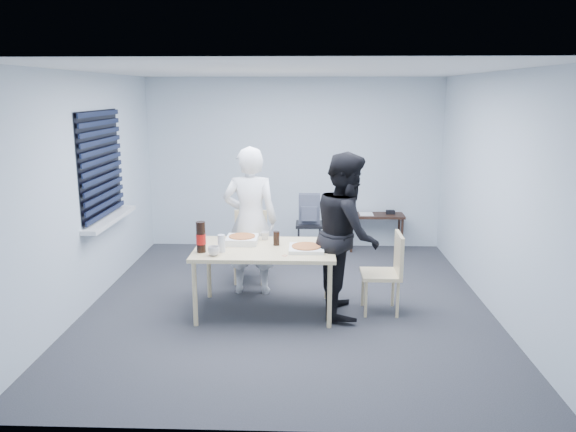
{
  "coord_description": "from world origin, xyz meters",
  "views": [
    {
      "loc": [
        0.21,
        -6.09,
        2.39
      ],
      "look_at": [
        -0.01,
        0.1,
        1.01
      ],
      "focal_mm": 35.0,
      "sensor_mm": 36.0,
      "label": 1
    }
  ],
  "objects_px": {
    "side_table": "(376,219)",
    "soda_bottle": "(201,238)",
    "chair_far": "(250,240)",
    "stool": "(309,231)",
    "mug_a": "(214,251)",
    "mug_b": "(265,236)",
    "dining_table": "(265,253)",
    "person_white": "(250,221)",
    "backpack": "(309,209)",
    "chair_right": "(389,267)",
    "person_black": "(347,234)"
  },
  "relations": [
    {
      "from": "chair_right",
      "to": "soda_bottle",
      "type": "bearing_deg",
      "value": -173.32
    },
    {
      "from": "side_table",
      "to": "soda_bottle",
      "type": "height_order",
      "value": "soda_bottle"
    },
    {
      "from": "person_white",
      "to": "side_table",
      "type": "distance_m",
      "value": 2.61
    },
    {
      "from": "dining_table",
      "to": "backpack",
      "type": "relative_size",
      "value": 3.54
    },
    {
      "from": "chair_right",
      "to": "mug_a",
      "type": "bearing_deg",
      "value": -169.15
    },
    {
      "from": "chair_far",
      "to": "person_white",
      "type": "distance_m",
      "value": 0.61
    },
    {
      "from": "person_white",
      "to": "soda_bottle",
      "type": "relative_size",
      "value": 5.42
    },
    {
      "from": "chair_right",
      "to": "mug_a",
      "type": "height_order",
      "value": "chair_right"
    },
    {
      "from": "dining_table",
      "to": "soda_bottle",
      "type": "relative_size",
      "value": 4.61
    },
    {
      "from": "mug_b",
      "to": "chair_far",
      "type": "bearing_deg",
      "value": 107.74
    },
    {
      "from": "dining_table",
      "to": "person_white",
      "type": "xyz_separation_m",
      "value": [
        -0.22,
        0.62,
        0.21
      ]
    },
    {
      "from": "person_black",
      "to": "mug_b",
      "type": "bearing_deg",
      "value": 71.68
    },
    {
      "from": "chair_right",
      "to": "soda_bottle",
      "type": "distance_m",
      "value": 2.05
    },
    {
      "from": "dining_table",
      "to": "person_white",
      "type": "height_order",
      "value": "person_white"
    },
    {
      "from": "mug_a",
      "to": "mug_b",
      "type": "xyz_separation_m",
      "value": [
        0.48,
        0.65,
        -0.0
      ]
    },
    {
      "from": "chair_right",
      "to": "mug_b",
      "type": "bearing_deg",
      "value": 168.04
    },
    {
      "from": "chair_right",
      "to": "soda_bottle",
      "type": "height_order",
      "value": "soda_bottle"
    },
    {
      "from": "person_black",
      "to": "mug_a",
      "type": "height_order",
      "value": "person_black"
    },
    {
      "from": "stool",
      "to": "backpack",
      "type": "xyz_separation_m",
      "value": [
        -0.0,
        -0.01,
        0.32
      ]
    },
    {
      "from": "chair_right",
      "to": "person_white",
      "type": "distance_m",
      "value": 1.71
    },
    {
      "from": "chair_right",
      "to": "mug_a",
      "type": "relative_size",
      "value": 7.24
    },
    {
      "from": "chair_right",
      "to": "stool",
      "type": "relative_size",
      "value": 1.66
    },
    {
      "from": "person_black",
      "to": "soda_bottle",
      "type": "height_order",
      "value": "person_black"
    },
    {
      "from": "chair_right",
      "to": "backpack",
      "type": "bearing_deg",
      "value": 113.78
    },
    {
      "from": "person_white",
      "to": "mug_b",
      "type": "bearing_deg",
      "value": 123.64
    },
    {
      "from": "chair_far",
      "to": "person_white",
      "type": "xyz_separation_m",
      "value": [
        0.05,
        -0.49,
        0.37
      ]
    },
    {
      "from": "chair_far",
      "to": "backpack",
      "type": "xyz_separation_m",
      "value": [
        0.76,
        0.89,
        0.23
      ]
    },
    {
      "from": "person_black",
      "to": "mug_b",
      "type": "relative_size",
      "value": 17.7
    },
    {
      "from": "side_table",
      "to": "mug_b",
      "type": "bearing_deg",
      "value": -124.77
    },
    {
      "from": "dining_table",
      "to": "person_black",
      "type": "relative_size",
      "value": 0.85
    },
    {
      "from": "stool",
      "to": "mug_b",
      "type": "distance_m",
      "value": 1.79
    },
    {
      "from": "person_white",
      "to": "soda_bottle",
      "type": "height_order",
      "value": "person_white"
    },
    {
      "from": "person_white",
      "to": "backpack",
      "type": "relative_size",
      "value": 4.16
    },
    {
      "from": "chair_far",
      "to": "chair_right",
      "type": "bearing_deg",
      "value": -33.37
    },
    {
      "from": "person_white",
      "to": "backpack",
      "type": "bearing_deg",
      "value": -117.04
    },
    {
      "from": "person_white",
      "to": "stool",
      "type": "xyz_separation_m",
      "value": [
        0.7,
        1.39,
        -0.46
      ]
    },
    {
      "from": "mug_a",
      "to": "soda_bottle",
      "type": "height_order",
      "value": "soda_bottle"
    },
    {
      "from": "chair_far",
      "to": "person_black",
      "type": "relative_size",
      "value": 0.5
    },
    {
      "from": "mug_a",
      "to": "side_table",
      "type": "bearing_deg",
      "value": 54.84
    },
    {
      "from": "chair_far",
      "to": "person_white",
      "type": "relative_size",
      "value": 0.5
    },
    {
      "from": "person_black",
      "to": "soda_bottle",
      "type": "relative_size",
      "value": 5.42
    },
    {
      "from": "stool",
      "to": "mug_a",
      "type": "distance_m",
      "value": 2.55
    },
    {
      "from": "dining_table",
      "to": "mug_b",
      "type": "relative_size",
      "value": 15.06
    },
    {
      "from": "person_black",
      "to": "side_table",
      "type": "relative_size",
      "value": 2.11
    },
    {
      "from": "chair_far",
      "to": "stool",
      "type": "bearing_deg",
      "value": 50.06
    },
    {
      "from": "backpack",
      "to": "soda_bottle",
      "type": "distance_m",
      "value": 2.48
    },
    {
      "from": "person_black",
      "to": "backpack",
      "type": "xyz_separation_m",
      "value": [
        -0.4,
        1.97,
        -0.14
      ]
    },
    {
      "from": "person_black",
      "to": "mug_a",
      "type": "xyz_separation_m",
      "value": [
        -1.39,
        -0.34,
        -0.1
      ]
    },
    {
      "from": "soda_bottle",
      "to": "chair_right",
      "type": "bearing_deg",
      "value": 6.68
    },
    {
      "from": "person_white",
      "to": "stool",
      "type": "distance_m",
      "value": 1.63
    }
  ]
}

